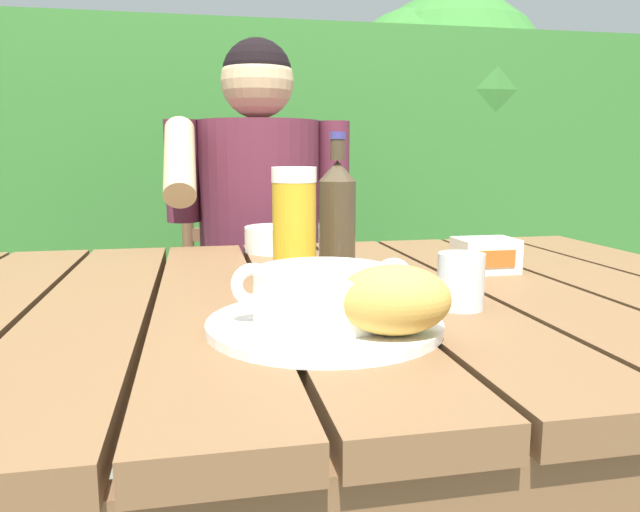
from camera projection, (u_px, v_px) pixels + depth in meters
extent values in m
cube|color=brown|center=(95.00, 313.00, 0.85)|extent=(0.15, 0.95, 0.04)
cube|color=brown|center=(210.00, 307.00, 0.88)|extent=(0.15, 0.95, 0.04)
cube|color=brown|center=(317.00, 302.00, 0.92)|extent=(0.15, 0.95, 0.04)
cube|color=brown|center=(416.00, 297.00, 0.95)|extent=(0.15, 0.95, 0.04)
cube|color=brown|center=(510.00, 293.00, 0.98)|extent=(0.15, 0.95, 0.04)
cube|color=brown|center=(598.00, 288.00, 1.01)|extent=(0.15, 0.95, 0.04)
cube|color=brown|center=(423.00, 503.00, 0.49)|extent=(1.38, 0.03, 0.08)
cube|color=brown|center=(278.00, 280.00, 1.36)|extent=(1.38, 0.03, 0.08)
cube|color=brown|center=(543.00, 393.00, 1.53)|extent=(0.06, 0.06, 0.72)
cube|color=#34712D|center=(240.00, 212.00, 2.54)|extent=(3.95, 0.60, 1.43)
cylinder|color=#4C3823|center=(444.00, 255.00, 2.91)|extent=(0.10, 0.10, 0.95)
sphere|color=#34712D|center=(450.00, 99.00, 2.79)|extent=(0.92, 0.92, 0.92)
cylinder|color=#4C3823|center=(418.00, 257.00, 2.89)|extent=(0.10, 0.10, 0.94)
sphere|color=#34712D|center=(422.00, 102.00, 2.77)|extent=(0.83, 0.83, 0.83)
cylinder|color=brown|center=(337.00, 424.00, 1.69)|extent=(0.04, 0.04, 0.43)
cylinder|color=brown|center=(193.00, 437.00, 1.61)|extent=(0.04, 0.04, 0.43)
cylinder|color=brown|center=(312.00, 375.00, 2.05)|extent=(0.04, 0.04, 0.43)
cylinder|color=brown|center=(193.00, 384.00, 1.97)|extent=(0.04, 0.04, 0.43)
cube|color=brown|center=(258.00, 330.00, 1.79)|extent=(0.43, 0.41, 0.02)
cylinder|color=brown|center=(311.00, 245.00, 1.98)|extent=(0.04, 0.04, 0.46)
cylinder|color=brown|center=(189.00, 249.00, 1.90)|extent=(0.04, 0.04, 0.46)
cube|color=brown|center=(252.00, 268.00, 1.95)|extent=(0.39, 0.02, 0.04)
cube|color=brown|center=(251.00, 233.00, 1.93)|extent=(0.39, 0.02, 0.04)
cube|color=brown|center=(250.00, 197.00, 1.91)|extent=(0.39, 0.02, 0.04)
cylinder|color=#5D2436|center=(304.00, 443.00, 1.55)|extent=(0.11, 0.11, 0.45)
cylinder|color=#5D2436|center=(297.00, 325.00, 1.60)|extent=(0.13, 0.40, 0.13)
cylinder|color=#5D2436|center=(238.00, 449.00, 1.52)|extent=(0.11, 0.11, 0.45)
cylinder|color=#5D2436|center=(233.00, 328.00, 1.57)|extent=(0.13, 0.40, 0.13)
cylinder|color=#5D2436|center=(260.00, 221.00, 1.64)|extent=(0.32, 0.32, 0.53)
sphere|color=tan|center=(257.00, 81.00, 1.58)|extent=(0.19, 0.19, 0.19)
sphere|color=black|center=(257.00, 74.00, 1.57)|extent=(0.18, 0.18, 0.18)
cylinder|color=#5D2436|center=(334.00, 170.00, 1.64)|extent=(0.08, 0.08, 0.26)
cylinder|color=#5D2436|center=(182.00, 171.00, 1.56)|extent=(0.08, 0.08, 0.26)
cylinder|color=tan|center=(180.00, 160.00, 1.40)|extent=(0.07, 0.25, 0.21)
cylinder|color=white|center=(324.00, 324.00, 0.71)|extent=(0.28, 0.28, 0.01)
cylinder|color=white|center=(324.00, 294.00, 0.71)|extent=(0.17, 0.17, 0.06)
cylinder|color=#B75420|center=(324.00, 283.00, 0.70)|extent=(0.15, 0.15, 0.01)
torus|color=white|center=(253.00, 285.00, 0.69)|extent=(0.05, 0.01, 0.05)
torus|color=white|center=(393.00, 279.00, 0.72)|extent=(0.05, 0.01, 0.05)
ellipsoid|color=gold|center=(393.00, 300.00, 0.65)|extent=(0.14, 0.11, 0.08)
cylinder|color=gold|center=(294.00, 234.00, 0.95)|extent=(0.07, 0.07, 0.16)
cylinder|color=white|center=(294.00, 175.00, 0.93)|extent=(0.07, 0.07, 0.02)
cylinder|color=#453724|center=(337.00, 227.00, 1.04)|extent=(0.06, 0.06, 0.16)
cone|color=#453724|center=(337.00, 171.00, 1.02)|extent=(0.06, 0.06, 0.03)
cylinder|color=#453724|center=(337.00, 150.00, 1.01)|extent=(0.02, 0.02, 0.03)
cylinder|color=#3C3984|center=(337.00, 135.00, 1.01)|extent=(0.03, 0.03, 0.01)
cylinder|color=silver|center=(461.00, 281.00, 0.80)|extent=(0.06, 0.06, 0.07)
cube|color=white|center=(485.00, 255.00, 1.05)|extent=(0.10, 0.08, 0.06)
cube|color=#D76021|center=(496.00, 259.00, 1.01)|extent=(0.07, 0.00, 0.03)
cube|color=silver|center=(430.00, 304.00, 0.82)|extent=(0.12, 0.02, 0.00)
cube|color=black|center=(385.00, 304.00, 0.81)|extent=(0.06, 0.02, 0.01)
cylinder|color=white|center=(278.00, 239.00, 1.27)|extent=(0.14, 0.14, 0.05)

